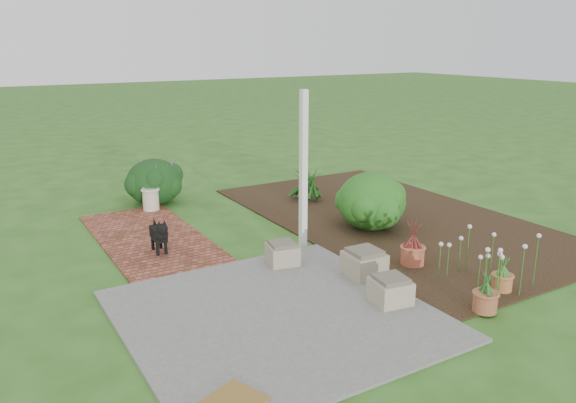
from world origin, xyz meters
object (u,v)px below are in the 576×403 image
black_dog (159,233)px  evergreen_shrub (371,199)px  stone_trough_near (390,291)px  cream_ceramic_urn (151,199)px

black_dog → evergreen_shrub: evergreen_shrub is taller
stone_trough_near → evergreen_shrub: size_ratio=0.37×
stone_trough_near → cream_ceramic_urn: size_ratio=1.07×
black_dog → cream_ceramic_urn: (0.60, 2.34, -0.11)m
cream_ceramic_urn → evergreen_shrub: evergreen_shrub is taller
stone_trough_near → cream_ceramic_urn: cream_ceramic_urn is taller
cream_ceramic_urn → black_dog: bearing=-104.3°
black_dog → cream_ceramic_urn: bearing=79.2°
black_dog → stone_trough_near: bearing=-55.0°
evergreen_shrub → black_dog: bearing=169.8°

